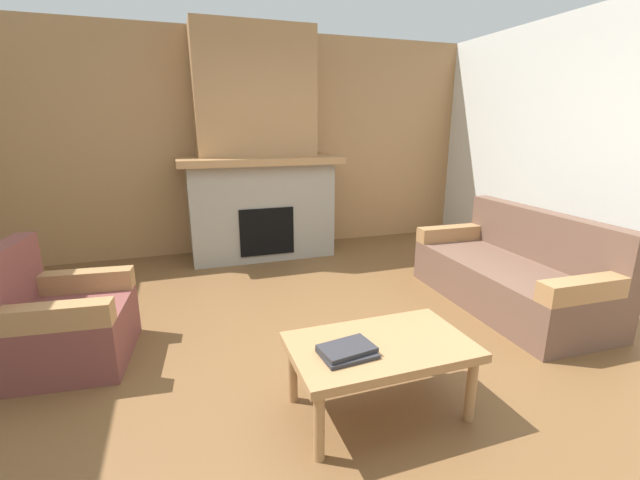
% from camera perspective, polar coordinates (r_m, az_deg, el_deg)
% --- Properties ---
extents(ground, '(9.00, 9.00, 0.00)m').
position_cam_1_polar(ground, '(3.07, 1.92, -15.67)').
color(ground, brown).
extents(wall_back_wood_panel, '(6.00, 0.12, 2.70)m').
position_cam_1_polar(wall_back_wood_panel, '(5.54, -9.28, 12.76)').
color(wall_back_wood_panel, '#A87A4C').
rests_on(wall_back_wood_panel, ground).
extents(fireplace, '(1.90, 0.82, 2.70)m').
position_cam_1_polar(fireplace, '(5.19, -8.46, 10.56)').
color(fireplace, gray).
rests_on(fireplace, ground).
extents(couch, '(0.90, 1.83, 0.85)m').
position_cam_1_polar(couch, '(4.16, 24.79, -4.29)').
color(couch, brown).
rests_on(couch, ground).
extents(armchair, '(0.83, 0.83, 0.85)m').
position_cam_1_polar(armchair, '(3.38, -32.08, -9.59)').
color(armchair, brown).
rests_on(armchair, ground).
extents(coffee_table, '(1.00, 0.60, 0.43)m').
position_cam_1_polar(coffee_table, '(2.41, 8.23, -14.88)').
color(coffee_table, '#A87A4C').
rests_on(coffee_table, ground).
extents(book_stack_near_edge, '(0.30, 0.23, 0.05)m').
position_cam_1_polar(book_stack_near_edge, '(2.25, 3.73, -14.90)').
color(book_stack_near_edge, '#2D2D33').
rests_on(book_stack_near_edge, coffee_table).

